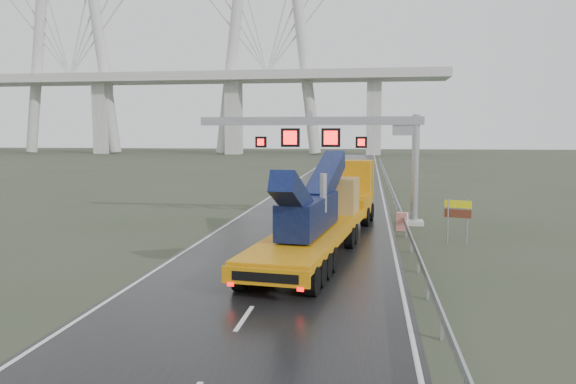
% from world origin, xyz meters
% --- Properties ---
extents(ground, '(400.00, 400.00, 0.00)m').
position_xyz_m(ground, '(0.00, 0.00, 0.00)').
color(ground, '#323A28').
rests_on(ground, ground).
extents(road, '(11.00, 200.00, 0.02)m').
position_xyz_m(road, '(0.00, 40.00, 0.01)').
color(road, black).
rests_on(road, ground).
extents(guardrail, '(0.20, 140.00, 1.40)m').
position_xyz_m(guardrail, '(6.10, 30.00, 0.70)').
color(guardrail, gray).
rests_on(guardrail, ground).
extents(sign_gantry, '(14.90, 1.20, 7.42)m').
position_xyz_m(sign_gantry, '(2.10, 17.99, 5.61)').
color(sign_gantry, '#A5A6A1').
rests_on(sign_gantry, ground).
extents(heavy_haul_truck, '(5.54, 21.50, 5.00)m').
position_xyz_m(heavy_haul_truck, '(1.85, 12.10, 1.94)').
color(heavy_haul_truck, orange).
rests_on(heavy_haul_truck, ground).
extents(exit_sign_pair, '(1.37, 0.51, 2.44)m').
position_xyz_m(exit_sign_pair, '(8.70, 11.70, 1.71)').
color(exit_sign_pair, gray).
rests_on(exit_sign_pair, ground).
extents(striped_barrier, '(0.74, 0.53, 1.14)m').
position_xyz_m(striped_barrier, '(6.00, 15.62, 0.57)').
color(striped_barrier, red).
rests_on(striped_barrier, ground).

